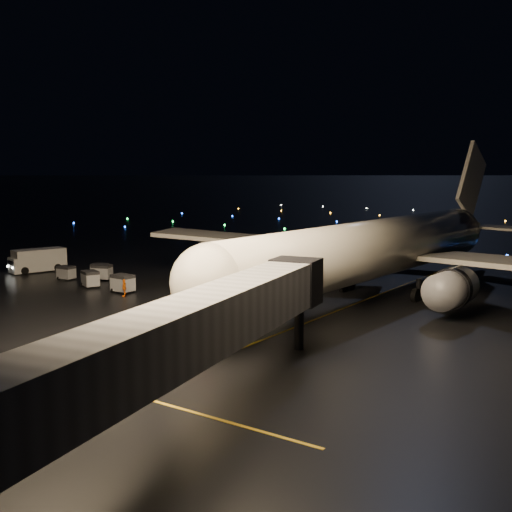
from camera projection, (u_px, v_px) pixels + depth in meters
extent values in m
cube|color=gold|center=(332.00, 313.00, 57.27)|extent=(0.25, 80.00, 0.02)
cube|color=silver|center=(101.00, 364.00, 38.92)|extent=(4.87, 3.16, 2.15)
cube|color=silver|center=(39.00, 260.00, 79.84)|extent=(4.52, 8.21, 2.88)
imported|color=orange|center=(124.00, 288.00, 64.43)|extent=(0.98, 1.09, 1.78)
cone|color=#EC5207|center=(263.00, 289.00, 67.31)|extent=(0.55, 0.55, 0.48)
cone|color=#EC5207|center=(261.00, 284.00, 70.08)|extent=(0.54, 0.54, 0.48)
cone|color=#EC5207|center=(267.00, 285.00, 69.57)|extent=(0.54, 0.54, 0.50)
cone|color=#EC5207|center=(193.00, 262.00, 86.25)|extent=(0.49, 0.49, 0.53)
cube|color=gray|center=(123.00, 284.00, 66.42)|extent=(2.30, 1.66, 1.89)
cube|color=gray|center=(90.00, 279.00, 69.47)|extent=(2.51, 2.18, 1.79)
cube|color=gray|center=(66.00, 273.00, 74.09)|extent=(2.01, 1.51, 1.60)
cube|color=gray|center=(102.00, 272.00, 73.81)|extent=(2.50, 2.16, 1.78)
cube|color=gray|center=(100.00, 270.00, 75.98)|extent=(2.23, 1.94, 1.58)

